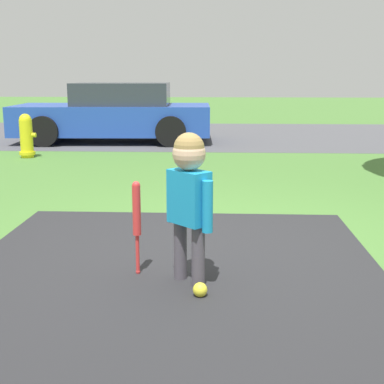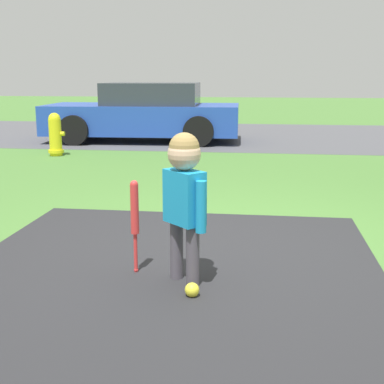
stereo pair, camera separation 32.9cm
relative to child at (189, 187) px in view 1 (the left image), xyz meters
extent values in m
plane|color=#477533|center=(0.26, 0.93, -0.70)|extent=(60.00, 60.00, 0.00)
cube|color=#4C4C51|center=(0.26, 9.48, -0.69)|extent=(40.00, 6.00, 0.01)
cylinder|color=#4C4751|center=(-0.07, 0.07, -0.48)|extent=(0.09, 0.09, 0.44)
cylinder|color=#4C4751|center=(0.07, -0.07, -0.48)|extent=(0.09, 0.09, 0.44)
cube|color=#198CC6|center=(0.00, 0.00, -0.07)|extent=(0.32, 0.32, 0.38)
cylinder|color=#198CC6|center=(-0.13, 0.13, -0.11)|extent=(0.07, 0.07, 0.36)
cylinder|color=#198CC6|center=(0.13, -0.13, -0.11)|extent=(0.07, 0.07, 0.36)
sphere|color=#D8AD8C|center=(0.00, 0.00, 0.23)|extent=(0.23, 0.23, 0.23)
sphere|color=#997A47|center=(0.00, 0.00, 0.27)|extent=(0.21, 0.21, 0.21)
sphere|color=red|center=(-0.39, 0.14, -0.68)|extent=(0.03, 0.03, 0.03)
cylinder|color=red|center=(-0.39, 0.14, -0.55)|extent=(0.03, 0.03, 0.31)
cylinder|color=red|center=(-0.39, 0.14, -0.21)|extent=(0.06, 0.06, 0.37)
sphere|color=red|center=(-0.39, 0.14, -0.02)|extent=(0.06, 0.06, 0.06)
sphere|color=yellow|center=(0.09, -0.25, -0.65)|extent=(0.10, 0.10, 0.10)
cylinder|color=yellow|center=(-3.22, 5.70, -0.36)|extent=(0.22, 0.22, 0.67)
sphere|color=yellow|center=(-3.22, 5.70, -0.03)|extent=(0.21, 0.21, 0.21)
cylinder|color=yellow|center=(-3.22, 5.70, -0.62)|extent=(0.28, 0.28, 0.05)
cylinder|color=yellow|center=(-3.09, 5.70, -0.30)|extent=(0.10, 0.08, 0.08)
cube|color=#2347AD|center=(-2.12, 8.04, -0.21)|extent=(4.27, 1.90, 0.63)
cube|color=#2D333D|center=(-1.91, 8.05, 0.34)|extent=(2.08, 1.60, 0.47)
cylinder|color=black|center=(-3.38, 7.12, -0.38)|extent=(0.64, 0.21, 0.63)
cylinder|color=black|center=(-3.46, 8.85, -0.38)|extent=(0.64, 0.21, 0.63)
cylinder|color=black|center=(-0.78, 7.23, -0.38)|extent=(0.64, 0.21, 0.63)
cylinder|color=black|center=(-0.86, 8.97, -0.38)|extent=(0.64, 0.21, 0.63)
camera|label=1|loc=(0.20, -3.60, 0.77)|focal=50.00mm
camera|label=2|loc=(0.53, -3.57, 0.77)|focal=50.00mm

